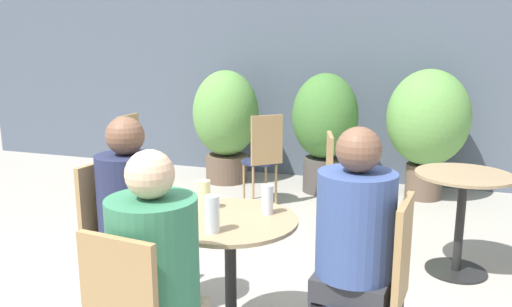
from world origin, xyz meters
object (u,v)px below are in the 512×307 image
at_px(seated_person_0, 131,204).
at_px(bistro_chair_5, 339,183).
at_px(cafe_table_far, 462,203).
at_px(bistro_chair_0, 112,228).
at_px(bistro_chair_3, 264,153).
at_px(seated_person_2, 352,237).
at_px(potted_plant_2, 428,122).
at_px(bistro_chair_4, 123,153).
at_px(seated_person_1, 157,271).
at_px(beer_glass_2, 212,214).
at_px(potted_plant_0, 226,120).
at_px(cafe_table_near, 230,255).
at_px(bistro_chair_2, 383,280).
at_px(potted_plant_1, 325,125).
at_px(beer_glass_0, 267,200).
at_px(beer_glass_1, 204,195).

bearing_deg(seated_person_0, bistro_chair_5, -27.65).
height_order(cafe_table_far, bistro_chair_0, bistro_chair_0).
bearing_deg(bistro_chair_5, bistro_chair_3, 30.93).
xyz_separation_m(seated_person_2, potted_plant_2, (0.30, 3.18, 0.08)).
bearing_deg(bistro_chair_4, potted_plant_2, 116.08).
height_order(seated_person_1, beer_glass_2, seated_person_1).
bearing_deg(bistro_chair_4, bistro_chair_0, 33.47).
bearing_deg(potted_plant_0, cafe_table_near, -67.38).
height_order(cafe_table_near, bistro_chair_5, bistro_chair_5).
distance_m(seated_person_0, potted_plant_2, 3.41).
relative_size(seated_person_1, potted_plant_2, 0.89).
bearing_deg(seated_person_0, bistro_chair_0, 90.00).
relative_size(bistro_chair_2, bistro_chair_4, 1.00).
bearing_deg(bistro_chair_2, seated_person_0, -90.00).
distance_m(cafe_table_near, bistro_chair_2, 0.76).
bearing_deg(potted_plant_1, bistro_chair_0, -102.24).
bearing_deg(cafe_table_far, beer_glass_0, -129.62).
bearing_deg(bistro_chair_3, potted_plant_1, -165.05).
bearing_deg(bistro_chair_3, seated_person_0, 47.30).
xyz_separation_m(bistro_chair_3, seated_person_2, (1.19, -2.38, 0.18)).
height_order(potted_plant_1, potted_plant_2, potted_plant_2).
bearing_deg(seated_person_2, potted_plant_1, -160.69).
distance_m(seated_person_0, beer_glass_0, 0.77).
bearing_deg(seated_person_0, seated_person_1, -134.97).
xyz_separation_m(bistro_chair_2, seated_person_1, (-0.82, -0.53, 0.16)).
bearing_deg(bistro_chair_5, beer_glass_0, 158.99).
distance_m(bistro_chair_0, beer_glass_0, 0.95).
xyz_separation_m(bistro_chair_3, beer_glass_0, (0.73, -2.19, 0.25)).
height_order(bistro_chair_3, bistro_chair_4, same).
relative_size(beer_glass_2, potted_plant_2, 0.13).
distance_m(bistro_chair_2, seated_person_2, 0.23).
distance_m(bistro_chair_2, seated_person_0, 1.39).
height_order(seated_person_2, beer_glass_0, seated_person_2).
distance_m(seated_person_2, beer_glass_0, 0.50).
distance_m(bistro_chair_2, bistro_chair_5, 1.59).
distance_m(beer_glass_0, beer_glass_2, 0.37).
bearing_deg(potted_plant_2, seated_person_0, -116.58).
height_order(seated_person_0, potted_plant_1, potted_plant_1).
bearing_deg(beer_glass_0, seated_person_0, -175.15).
distance_m(cafe_table_far, potted_plant_2, 1.81).
xyz_separation_m(cafe_table_far, bistro_chair_3, (-1.74, 0.97, 0.04)).
bearing_deg(beer_glass_1, potted_plant_0, 110.22).
xyz_separation_m(bistro_chair_4, potted_plant_2, (2.78, 1.26, 0.26)).
height_order(potted_plant_0, potted_plant_2, potted_plant_2).
bearing_deg(seated_person_1, seated_person_2, -135.04).
bearing_deg(cafe_table_far, seated_person_2, -111.33).
relative_size(bistro_chair_2, bistro_chair_3, 1.00).
xyz_separation_m(potted_plant_0, potted_plant_1, (1.16, -0.05, 0.01)).
xyz_separation_m(seated_person_0, beer_glass_1, (0.43, 0.02, 0.09)).
bearing_deg(cafe_table_near, potted_plant_2, 73.63).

